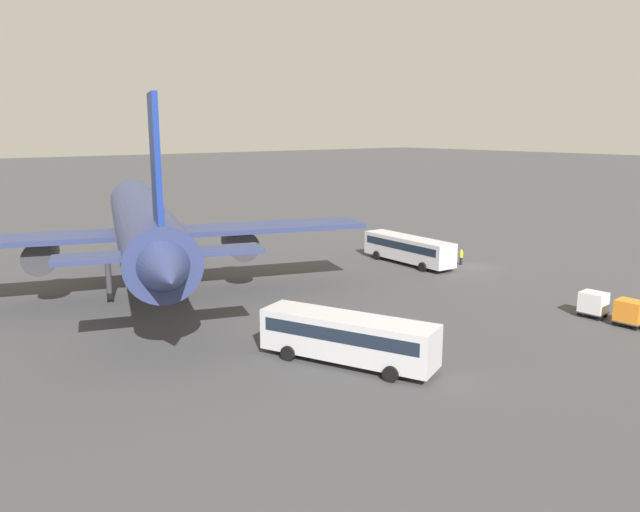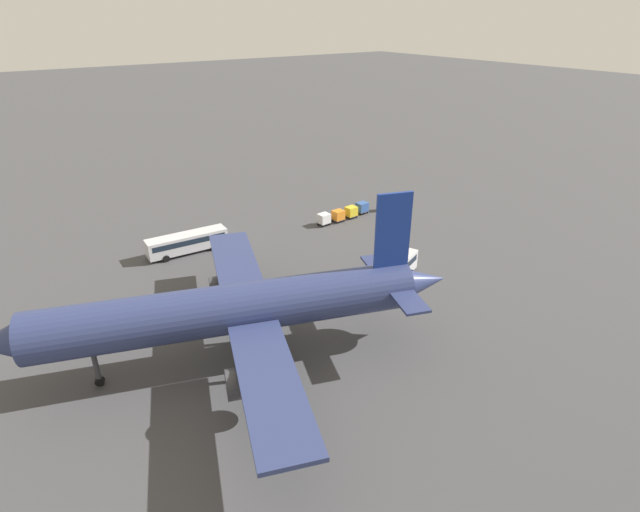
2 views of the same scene
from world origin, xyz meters
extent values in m
plane|color=#424244|center=(0.00, 0.00, 0.00)|extent=(600.00, 600.00, 0.00)
cylinder|color=navy|center=(11.59, 32.25, 6.54)|extent=(37.38, 17.20, 5.03)
cone|color=navy|center=(30.64, 25.61, 6.54)|extent=(6.80, 6.33, 4.78)
cone|color=navy|center=(-7.70, 38.98, 6.54)|extent=(7.66, 6.43, 4.53)
cube|color=navy|center=(13.49, 43.47, 5.91)|extent=(10.37, 18.05, 0.44)
cube|color=navy|center=(6.11, 22.28, 5.91)|extent=(10.37, 18.05, 0.44)
cube|color=navy|center=(-4.49, 37.86, 13.08)|extent=(3.69, 1.59, 8.05)
cube|color=navy|center=(-4.84, 37.98, 7.04)|extent=(6.81, 13.22, 0.28)
cylinder|color=#38383D|center=(13.71, 40.63, 4.31)|extent=(5.20, 4.11, 2.77)
cylinder|color=#38383D|center=(8.04, 24.38, 4.31)|extent=(5.20, 4.11, 2.77)
cylinder|color=#38383D|center=(24.09, 27.89, 2.01)|extent=(0.50, 0.50, 4.02)
cylinder|color=black|center=(24.09, 27.89, 0.45)|extent=(1.01, 0.77, 0.90)
cylinder|color=#38383D|center=(10.88, 35.96, 2.01)|extent=(0.50, 0.50, 4.02)
cylinder|color=black|center=(10.88, 35.96, 0.45)|extent=(1.01, 0.77, 0.90)
cylinder|color=#38383D|center=(8.73, 29.79, 2.01)|extent=(0.50, 0.50, 4.02)
cylinder|color=black|center=(8.73, 29.79, 0.45)|extent=(1.01, 0.77, 0.90)
cube|color=silver|center=(5.58, 4.12, 1.74)|extent=(12.23, 3.37, 2.58)
cube|color=#192333|center=(5.58, 4.12, 2.19)|extent=(11.27, 3.35, 0.83)
cylinder|color=black|center=(9.40, 5.32, 0.50)|extent=(1.02, 0.35, 1.00)
cylinder|color=black|center=(9.25, 2.50, 0.50)|extent=(1.02, 0.35, 1.00)
cylinder|color=black|center=(1.91, 5.74, 0.50)|extent=(1.02, 0.35, 1.00)
cylinder|color=black|center=(1.75, 2.92, 0.50)|extent=(1.02, 0.35, 1.00)
cube|color=silver|center=(-13.02, 29.17, 1.80)|extent=(11.87, 7.08, 2.70)
cube|color=#192333|center=(-13.02, 29.17, 2.27)|extent=(11.02, 6.76, 0.86)
cylinder|color=black|center=(-10.24, 31.92, 0.50)|extent=(1.04, 0.66, 1.00)
cylinder|color=black|center=(-9.11, 29.21, 0.50)|extent=(1.04, 0.66, 1.00)
cylinder|color=black|center=(-16.92, 29.13, 0.50)|extent=(1.04, 0.66, 1.00)
cylinder|color=black|center=(-15.80, 26.43, 0.50)|extent=(1.04, 0.66, 1.00)
cube|color=gold|center=(-31.41, 7.77, 0.65)|extent=(2.45, 1.39, 0.70)
cube|color=#192333|center=(-30.99, 7.79, 1.55)|extent=(1.12, 1.21, 1.10)
cylinder|color=black|center=(-30.60, 8.50, 0.30)|extent=(0.61, 0.24, 0.60)
cylinder|color=black|center=(-30.54, 7.10, 0.30)|extent=(0.61, 0.24, 0.60)
cylinder|color=black|center=(-32.28, 8.44, 0.30)|extent=(0.61, 0.24, 0.60)
cylinder|color=black|center=(-32.22, 7.04, 0.30)|extent=(0.61, 0.24, 0.60)
cylinder|color=#1E1E2D|center=(1.52, -0.11, 0.42)|extent=(0.32, 0.32, 0.85)
cylinder|color=yellow|center=(1.52, -0.11, 1.18)|extent=(0.38, 0.38, 0.65)
sphere|color=tan|center=(1.52, -0.11, 1.62)|extent=(0.24, 0.24, 0.24)
cube|color=#38383D|center=(-26.59, 6.59, 0.41)|extent=(2.10, 1.81, 0.10)
cube|color=#33569E|center=(-26.59, 6.59, 1.26)|extent=(2.00, 1.72, 1.60)
cylinder|color=black|center=(-25.88, 7.28, 0.18)|extent=(0.37, 0.14, 0.36)
cylinder|color=black|center=(-25.79, 6.00, 0.18)|extent=(0.37, 0.14, 0.36)
cylinder|color=black|center=(-27.39, 7.18, 0.18)|extent=(0.37, 0.14, 0.36)
cylinder|color=black|center=(-27.31, 5.90, 0.18)|extent=(0.37, 0.14, 0.36)
cube|color=#38383D|center=(-23.62, 7.15, 0.41)|extent=(2.10, 1.81, 0.10)
cube|color=gold|center=(-23.62, 7.15, 1.26)|extent=(2.00, 1.72, 1.60)
cylinder|color=black|center=(-22.91, 7.84, 0.18)|extent=(0.37, 0.14, 0.36)
cylinder|color=black|center=(-22.82, 6.56, 0.18)|extent=(0.37, 0.14, 0.36)
cylinder|color=black|center=(-24.42, 7.74, 0.18)|extent=(0.37, 0.14, 0.36)
cylinder|color=black|center=(-24.34, 6.46, 0.18)|extent=(0.37, 0.14, 0.36)
cube|color=#38383D|center=(-20.65, 7.28, 0.41)|extent=(2.10, 1.81, 0.10)
cube|color=orange|center=(-20.65, 7.28, 1.26)|extent=(2.00, 1.72, 1.60)
cylinder|color=black|center=(-19.94, 7.97, 0.18)|extent=(0.37, 0.14, 0.36)
cylinder|color=black|center=(-19.85, 6.69, 0.18)|extent=(0.37, 0.14, 0.36)
cylinder|color=black|center=(-21.46, 7.87, 0.18)|extent=(0.37, 0.14, 0.36)
cylinder|color=black|center=(-21.37, 6.59, 0.18)|extent=(0.37, 0.14, 0.36)
cube|color=#38383D|center=(-17.69, 7.15, 0.41)|extent=(2.10, 1.81, 0.10)
cube|color=silver|center=(-17.69, 7.15, 1.26)|extent=(2.00, 1.72, 1.60)
cylinder|color=black|center=(-16.97, 7.84, 0.18)|extent=(0.37, 0.14, 0.36)
cylinder|color=black|center=(-16.89, 6.56, 0.18)|extent=(0.37, 0.14, 0.36)
cylinder|color=black|center=(-18.49, 7.74, 0.18)|extent=(0.37, 0.14, 0.36)
cylinder|color=black|center=(-18.40, 6.46, 0.18)|extent=(0.37, 0.14, 0.36)
camera|label=1|loc=(-41.79, 54.25, 14.97)|focal=35.00mm
camera|label=2|loc=(28.39, 71.91, 33.18)|focal=28.00mm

